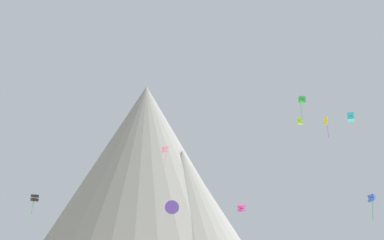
% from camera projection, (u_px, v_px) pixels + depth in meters
% --- Properties ---
extents(rock_massif, '(57.20, 54.30, 45.34)m').
position_uv_depth(rock_massif, '(151.00, 174.00, 120.33)').
color(rock_massif, gray).
rests_on(rock_massif, ground_plane).
extents(kite_pink_mid, '(1.14, 1.13, 3.48)m').
position_uv_depth(kite_pink_mid, '(165.00, 150.00, 72.81)').
color(kite_pink_mid, pink).
extents(kite_green_high, '(1.31, 1.25, 5.28)m').
position_uv_depth(kite_green_high, '(302.00, 100.00, 92.95)').
color(kite_green_high, green).
extents(kite_cyan_mid, '(1.37, 1.43, 1.49)m').
position_uv_depth(kite_cyan_mid, '(351.00, 117.00, 77.67)').
color(kite_cyan_mid, '#33BCDB').
extents(kite_black_low, '(1.23, 1.24, 2.82)m').
position_uv_depth(kite_black_low, '(35.00, 198.00, 63.60)').
color(kite_black_low, black).
extents(kite_magenta_low, '(1.51, 1.51, 1.24)m').
position_uv_depth(kite_magenta_low, '(242.00, 208.00, 81.61)').
color(kite_magenta_low, '#D1339E').
extents(kite_indigo_low, '(2.58, 1.19, 2.54)m').
position_uv_depth(kite_indigo_low, '(172.00, 207.00, 83.45)').
color(kite_indigo_low, '#5138B2').
extents(kite_yellow_mid, '(0.51, 1.18, 3.40)m').
position_uv_depth(kite_yellow_mid, '(326.00, 122.00, 72.27)').
color(kite_yellow_mid, yellow).
extents(kite_blue_low, '(1.09, 1.08, 3.00)m').
position_uv_depth(kite_blue_low, '(372.00, 199.00, 53.78)').
color(kite_blue_low, blue).
extents(kite_lime_mid, '(0.94, 0.91, 1.05)m').
position_uv_depth(kite_lime_mid, '(300.00, 121.00, 82.57)').
color(kite_lime_mid, '#8CD133').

